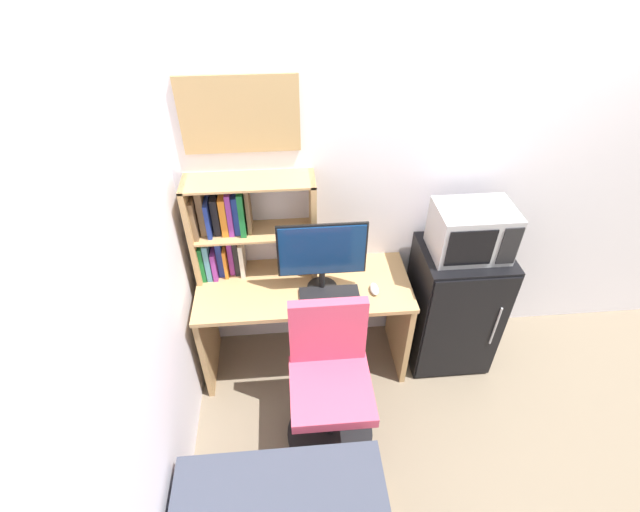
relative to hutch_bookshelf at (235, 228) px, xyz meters
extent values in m
cube|color=silver|center=(1.68, 0.12, 0.22)|extent=(6.40, 0.04, 2.60)
cube|color=silver|center=(-0.34, -1.50, 0.22)|extent=(0.04, 4.40, 2.60)
cube|color=tan|center=(0.40, -0.17, -0.35)|extent=(1.34, 0.55, 0.03)
cube|color=tan|center=(-0.25, -0.17, -0.72)|extent=(0.04, 0.50, 0.71)
cube|color=tan|center=(1.05, -0.17, -0.72)|extent=(0.04, 0.50, 0.71)
cube|color=tan|center=(-0.25, -0.01, -0.01)|extent=(0.03, 0.23, 0.67)
cube|color=tan|center=(0.47, -0.01, -0.01)|extent=(0.03, 0.23, 0.67)
cube|color=tan|center=(0.11, -0.01, 0.32)|extent=(0.75, 0.23, 0.01)
cube|color=tan|center=(0.11, -0.01, -0.03)|extent=(0.69, 0.23, 0.01)
cube|color=#197233|center=(-0.22, 0.00, -0.21)|extent=(0.02, 0.19, 0.25)
cube|color=teal|center=(-0.19, 0.00, -0.20)|extent=(0.03, 0.19, 0.27)
cube|color=purple|center=(-0.15, 0.00, -0.24)|extent=(0.03, 0.19, 0.20)
cube|color=navy|center=(-0.11, 0.01, -0.21)|extent=(0.04, 0.14, 0.26)
cube|color=orange|center=(-0.08, 0.01, -0.23)|extent=(0.02, 0.17, 0.21)
cube|color=purple|center=(-0.05, 0.02, -0.22)|extent=(0.03, 0.13, 0.24)
cube|color=black|center=(-0.01, 0.02, -0.20)|extent=(0.03, 0.14, 0.28)
cube|color=silver|center=(0.02, 0.01, -0.22)|extent=(0.03, 0.17, 0.25)
cube|color=brown|center=(-0.22, 0.00, 0.10)|extent=(0.03, 0.19, 0.25)
cube|color=brown|center=(-0.18, 0.02, 0.13)|extent=(0.04, 0.13, 0.30)
cube|color=navy|center=(-0.14, 0.00, 0.09)|extent=(0.02, 0.17, 0.23)
cube|color=black|center=(-0.10, 0.02, 0.10)|extent=(0.04, 0.13, 0.24)
cube|color=orange|center=(-0.05, 0.01, 0.10)|extent=(0.04, 0.15, 0.25)
cube|color=purple|center=(-0.01, 0.01, 0.12)|extent=(0.03, 0.15, 0.28)
cube|color=navy|center=(0.02, 0.01, 0.11)|extent=(0.03, 0.14, 0.25)
cube|color=#197233|center=(0.06, 0.00, 0.12)|extent=(0.03, 0.17, 0.28)
cube|color=brown|center=(0.10, 0.02, 0.13)|extent=(0.03, 0.13, 0.30)
cylinder|color=black|center=(0.51, -0.21, -0.33)|extent=(0.18, 0.18, 0.02)
cylinder|color=black|center=(0.51, -0.21, -0.26)|extent=(0.04, 0.04, 0.12)
cube|color=black|center=(0.51, -0.21, -0.04)|extent=(0.53, 0.01, 0.36)
cube|color=navy|center=(0.51, -0.21, -0.04)|extent=(0.50, 0.02, 0.34)
cube|color=black|center=(0.55, -0.28, -0.33)|extent=(0.36, 0.12, 0.02)
ellipsoid|color=silver|center=(0.83, -0.27, -0.32)|extent=(0.05, 0.11, 0.04)
cube|color=black|center=(1.41, -0.16, -0.61)|extent=(0.54, 0.47, 0.93)
cube|color=black|center=(1.41, -0.41, -0.61)|extent=(0.52, 0.01, 0.89)
cylinder|color=#B2B2B7|center=(1.60, -0.42, -0.57)|extent=(0.01, 0.01, 0.32)
cube|color=#ADADB2|center=(1.41, -0.16, 0.01)|extent=(0.46, 0.32, 0.31)
cube|color=black|center=(1.35, -0.33, 0.01)|extent=(0.27, 0.01, 0.24)
cube|color=black|center=(1.57, -0.33, 0.01)|extent=(0.11, 0.01, 0.25)
cylinder|color=black|center=(0.51, -0.77, -1.06)|extent=(0.53, 0.53, 0.04)
cylinder|color=black|center=(0.51, -0.77, -0.84)|extent=(0.04, 0.04, 0.43)
cube|color=#D84766|center=(0.51, -0.77, -0.60)|extent=(0.46, 0.46, 0.07)
cube|color=#D84766|center=(0.51, -0.56, -0.34)|extent=(0.44, 0.06, 0.45)
cube|color=tan|center=(0.10, 0.09, 0.66)|extent=(0.64, 0.02, 0.42)
camera|label=1|loc=(0.32, -2.27, 1.58)|focal=25.48mm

